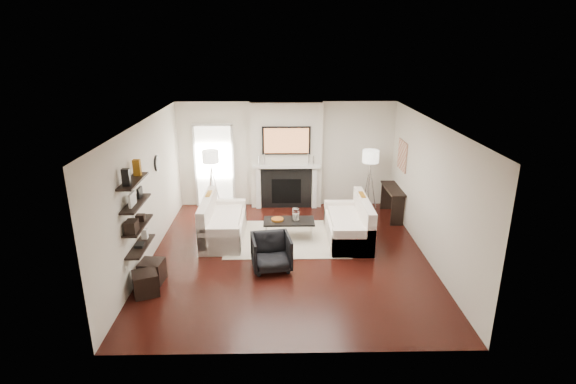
{
  "coord_description": "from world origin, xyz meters",
  "views": [
    {
      "loc": [
        -0.17,
        -8.19,
        4.13
      ],
      "look_at": [
        0.0,
        0.6,
        1.15
      ],
      "focal_mm": 28.0,
      "sensor_mm": 36.0,
      "label": 1
    }
  ],
  "objects_px": {
    "loveseat_right_base": "(347,231)",
    "armchair": "(271,251)",
    "lamp_left_shade": "(210,157)",
    "loveseat_left_base": "(224,229)",
    "ottoman_near": "(152,271)",
    "lamp_right_shade": "(371,156)",
    "coffee_table": "(289,221)"
  },
  "relations": [
    {
      "from": "armchair",
      "to": "ottoman_near",
      "type": "bearing_deg",
      "value": -177.37
    },
    {
      "from": "coffee_table",
      "to": "lamp_left_shade",
      "type": "distance_m",
      "value": 2.68
    },
    {
      "from": "ottoman_near",
      "to": "armchair",
      "type": "bearing_deg",
      "value": 11.87
    },
    {
      "from": "lamp_left_shade",
      "to": "loveseat_left_base",
      "type": "bearing_deg",
      "value": -73.97
    },
    {
      "from": "loveseat_left_base",
      "to": "coffee_table",
      "type": "xyz_separation_m",
      "value": [
        1.42,
        -0.03,
        0.19
      ]
    },
    {
      "from": "loveseat_right_base",
      "to": "lamp_left_shade",
      "type": "distance_m",
      "value": 3.78
    },
    {
      "from": "loveseat_left_base",
      "to": "ottoman_near",
      "type": "distance_m",
      "value": 2.14
    },
    {
      "from": "lamp_left_shade",
      "to": "lamp_right_shade",
      "type": "xyz_separation_m",
      "value": [
        3.9,
        -0.05,
        0.0
      ]
    },
    {
      "from": "loveseat_right_base",
      "to": "armchair",
      "type": "xyz_separation_m",
      "value": [
        -1.63,
        -1.27,
        0.16
      ]
    },
    {
      "from": "loveseat_right_base",
      "to": "lamp_left_shade",
      "type": "relative_size",
      "value": 4.5
    },
    {
      "from": "armchair",
      "to": "lamp_right_shade",
      "type": "height_order",
      "value": "lamp_right_shade"
    },
    {
      "from": "coffee_table",
      "to": "ottoman_near",
      "type": "bearing_deg",
      "value": -143.87
    },
    {
      "from": "lamp_right_shade",
      "to": "ottoman_near",
      "type": "bearing_deg",
      "value": -143.3
    },
    {
      "from": "loveseat_left_base",
      "to": "lamp_right_shade",
      "type": "relative_size",
      "value": 4.5
    },
    {
      "from": "armchair",
      "to": "lamp_right_shade",
      "type": "bearing_deg",
      "value": 41.49
    },
    {
      "from": "loveseat_right_base",
      "to": "lamp_right_shade",
      "type": "distance_m",
      "value": 2.2
    },
    {
      "from": "armchair",
      "to": "ottoman_near",
      "type": "xyz_separation_m",
      "value": [
        -2.13,
        -0.45,
        -0.17
      ]
    },
    {
      "from": "coffee_table",
      "to": "lamp_left_shade",
      "type": "height_order",
      "value": "lamp_left_shade"
    },
    {
      "from": "lamp_left_shade",
      "to": "lamp_right_shade",
      "type": "relative_size",
      "value": 1.0
    },
    {
      "from": "lamp_right_shade",
      "to": "ottoman_near",
      "type": "xyz_separation_m",
      "value": [
        -4.52,
        -3.37,
        -1.25
      ]
    },
    {
      "from": "coffee_table",
      "to": "loveseat_right_base",
      "type": "bearing_deg",
      "value": -4.46
    },
    {
      "from": "lamp_left_shade",
      "to": "ottoman_near",
      "type": "height_order",
      "value": "lamp_left_shade"
    },
    {
      "from": "ottoman_near",
      "to": "loveseat_right_base",
      "type": "bearing_deg",
      "value": 24.58
    },
    {
      "from": "lamp_left_shade",
      "to": "coffee_table",
      "type": "bearing_deg",
      "value": -40.43
    },
    {
      "from": "lamp_right_shade",
      "to": "loveseat_right_base",
      "type": "bearing_deg",
      "value": -114.63
    },
    {
      "from": "lamp_right_shade",
      "to": "ottoman_near",
      "type": "height_order",
      "value": "lamp_right_shade"
    },
    {
      "from": "loveseat_left_base",
      "to": "loveseat_right_base",
      "type": "xyz_separation_m",
      "value": [
        2.69,
        -0.13,
        0.0
      ]
    },
    {
      "from": "loveseat_right_base",
      "to": "coffee_table",
      "type": "xyz_separation_m",
      "value": [
        -1.27,
        0.1,
        0.19
      ]
    },
    {
      "from": "armchair",
      "to": "loveseat_right_base",
      "type": "bearing_deg",
      "value": 28.72
    },
    {
      "from": "ottoman_near",
      "to": "lamp_right_shade",
      "type": "bearing_deg",
      "value": 36.7
    },
    {
      "from": "loveseat_right_base",
      "to": "lamp_right_shade",
      "type": "bearing_deg",
      "value": 65.37
    },
    {
      "from": "coffee_table",
      "to": "lamp_right_shade",
      "type": "bearing_deg",
      "value": 37.39
    }
  ]
}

